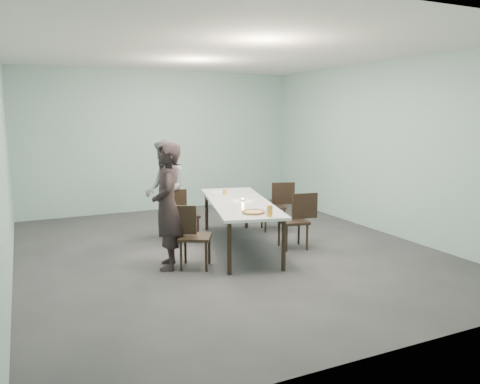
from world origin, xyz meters
name	(u,v)px	position (x,y,z in m)	size (l,w,h in m)	color
ground	(226,250)	(0.00, 0.00, 0.00)	(7.00, 7.00, 0.00)	#333335
room_shell	(225,119)	(0.00, 0.00, 2.03)	(6.02, 7.02, 3.01)	#99C0BC
table	(239,205)	(0.26, 0.06, 0.69)	(1.51, 2.74, 0.75)	white
chair_near_left	(189,232)	(-0.77, -0.53, 0.50)	(0.65, 0.57, 0.87)	black
chair_far_left	(181,211)	(-0.45, 0.83, 0.50)	(0.64, 0.47, 0.87)	black
chair_near_right	(298,217)	(1.09, -0.35, 0.50)	(0.64, 0.49, 0.87)	black
chair_far_right	(277,203)	(1.37, 0.81, 0.50)	(0.65, 0.52, 0.87)	black
diner_near	(167,206)	(-1.04, -0.41, 0.86)	(0.63, 0.41, 1.72)	black
diner_far	(166,190)	(-0.64, 1.05, 0.85)	(0.82, 0.64, 1.69)	slate
pizza	(253,212)	(0.04, -0.87, 0.77)	(0.34, 0.34, 0.04)	white
side_plate	(260,208)	(0.30, -0.56, 0.76)	(0.18, 0.18, 0.01)	white
beer_glass	(270,211)	(0.16, -1.11, 0.82)	(0.08, 0.08, 0.15)	gold
water_tumbler	(269,212)	(0.16, -1.07, 0.80)	(0.08, 0.08, 0.09)	silver
tealight	(243,200)	(0.30, 0.02, 0.77)	(0.06, 0.06, 0.05)	silver
amber_tumbler	(225,192)	(0.29, 0.72, 0.79)	(0.07, 0.07, 0.08)	gold
menu	(220,192)	(0.30, 0.96, 0.75)	(0.30, 0.22, 0.01)	silver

